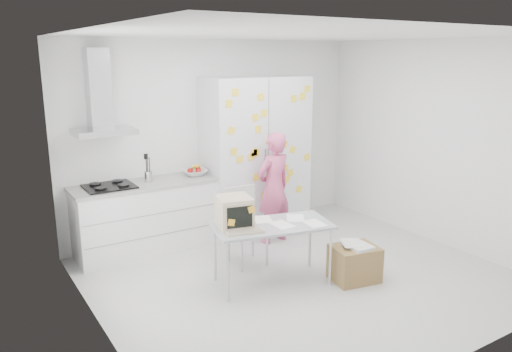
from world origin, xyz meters
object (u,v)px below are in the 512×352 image
chair (244,221)px  desk (249,218)px  person (274,188)px  cardboard_box (355,263)px

chair → desk: bearing=-114.8°
person → cardboard_box: 1.60m
chair → cardboard_box: bearing=-52.8°
chair → person: bearing=31.3°
person → chair: person is taller
chair → cardboard_box: (0.78, -1.11, -0.32)m
cardboard_box → desk: bearing=153.1°
desk → chair: bearing=76.4°
desk → person: bearing=57.6°
desk → chair: desk is taller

